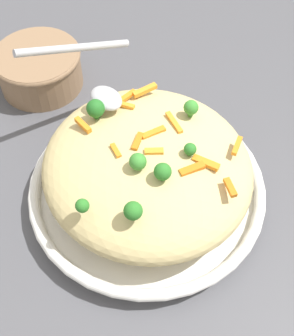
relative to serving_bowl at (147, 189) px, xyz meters
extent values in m
plane|color=#4C4C51|center=(0.00, 0.00, -0.02)|extent=(2.40, 2.40, 0.00)
cylinder|color=white|center=(0.00, 0.00, -0.01)|extent=(0.34, 0.34, 0.02)
torus|color=white|center=(0.00, 0.00, 0.01)|extent=(0.37, 0.37, 0.02)
torus|color=black|center=(0.00, 0.00, 0.01)|extent=(0.36, 0.36, 0.00)
ellipsoid|color=#D1BA7A|center=(0.00, 0.00, 0.06)|extent=(0.32, 0.31, 0.10)
cube|color=orange|center=(0.01, -0.02, 0.11)|extent=(0.02, 0.04, 0.01)
cube|color=orange|center=(0.01, 0.01, 0.11)|extent=(0.02, 0.03, 0.01)
cube|color=orange|center=(-0.08, -0.10, 0.10)|extent=(0.02, 0.03, 0.01)
cube|color=orange|center=(-0.07, -0.04, 0.10)|extent=(0.04, 0.02, 0.01)
cube|color=orange|center=(0.02, 0.04, 0.11)|extent=(0.03, 0.01, 0.01)
cube|color=orange|center=(-0.01, 0.00, 0.11)|extent=(0.02, 0.03, 0.01)
cube|color=orange|center=(0.10, -0.05, 0.10)|extent=(0.01, 0.03, 0.01)
cube|color=orange|center=(-0.12, -0.04, 0.10)|extent=(0.03, 0.02, 0.01)
cube|color=orange|center=(0.08, -0.03, 0.10)|extent=(0.03, 0.02, 0.01)
cube|color=orange|center=(0.01, -0.06, 0.11)|extent=(0.04, 0.02, 0.01)
cube|color=orange|center=(0.09, 0.04, 0.10)|extent=(0.03, 0.01, 0.01)
cube|color=orange|center=(-0.07, -0.02, 0.11)|extent=(0.02, 0.04, 0.01)
cube|color=orange|center=(0.09, -0.07, 0.10)|extent=(0.01, 0.04, 0.01)
cylinder|color=#296820|center=(-0.05, 0.02, 0.11)|extent=(0.01, 0.01, 0.01)
sphere|color=#2D7A28|center=(-0.05, 0.02, 0.12)|extent=(0.02, 0.02, 0.02)
cylinder|color=#296820|center=(-0.07, 0.08, 0.10)|extent=(0.01, 0.01, 0.01)
sphere|color=#2D7A28|center=(-0.07, 0.08, 0.12)|extent=(0.02, 0.02, 0.02)
cylinder|color=#296820|center=(-0.02, 0.13, 0.10)|extent=(0.01, 0.01, 0.01)
sphere|color=#2D7A28|center=(-0.02, 0.13, 0.11)|extent=(0.02, 0.02, 0.02)
cylinder|color=#377928|center=(-0.02, 0.03, 0.11)|extent=(0.01, 0.01, 0.01)
sphere|color=#3D8E33|center=(-0.02, 0.03, 0.12)|extent=(0.02, 0.02, 0.02)
cylinder|color=#205B1C|center=(0.10, 0.02, 0.11)|extent=(0.01, 0.01, 0.01)
sphere|color=#236B23|center=(0.10, 0.02, 0.12)|extent=(0.03, 0.03, 0.03)
cylinder|color=#377928|center=(0.01, -0.09, 0.11)|extent=(0.01, 0.01, 0.01)
sphere|color=#3D8E33|center=(0.01, -0.09, 0.12)|extent=(0.02, 0.02, 0.02)
cylinder|color=#296820|center=(-0.05, -0.04, 0.11)|extent=(0.01, 0.01, 0.01)
sphere|color=#2D7A28|center=(-0.05, -0.04, 0.12)|extent=(0.02, 0.02, 0.02)
ellipsoid|color=#B7B7BC|center=(0.10, -0.01, 0.12)|extent=(0.06, 0.04, 0.02)
cylinder|color=#B7B7BC|center=(0.19, -0.02, 0.15)|extent=(0.04, 0.19, 0.07)
cylinder|color=#8C6B4C|center=(0.33, -0.02, 0.02)|extent=(0.16, 0.16, 0.08)
torus|color=#8C6B4C|center=(0.33, -0.02, 0.05)|extent=(0.17, 0.17, 0.01)
camera|label=1|loc=(-0.29, 0.25, 0.58)|focal=47.10mm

